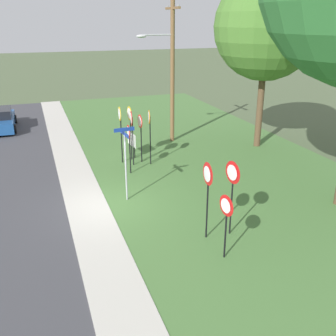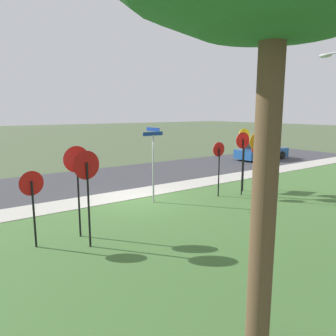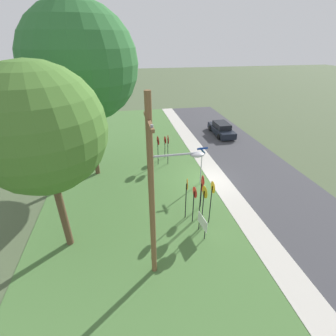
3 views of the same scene
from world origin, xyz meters
TOP-DOWN VIEW (x-y plane):
  - ground_plane at (0.00, 0.00)m, footprint 160.00×160.00m
  - sidewalk_strip at (0.00, -0.80)m, footprint 44.00×1.60m
  - grass_median at (0.00, 6.00)m, footprint 44.00×12.00m
  - stop_sign_near_left at (-3.95, 2.93)m, footprint 0.66×0.15m
  - stop_sign_near_right at (-4.68, 1.64)m, footprint 0.69×0.10m
  - stop_sign_far_left at (-3.09, 1.67)m, footprint 0.61×0.10m
  - stop_sign_far_center at (-4.40, 2.59)m, footprint 0.66×0.10m
  - stop_sign_far_right at (-4.93, 2.20)m, footprint 0.70×0.11m
  - stop_sign_center_tall at (-4.11, 2.08)m, footprint 0.70×0.13m
  - yield_sign_near_left at (4.68, 2.64)m, footprint 0.66×0.14m
  - yield_sign_near_right at (3.47, 3.47)m, footprint 0.76×0.14m
  - yield_sign_far_left at (3.43, 2.60)m, footprint 0.76×0.10m
  - street_name_post at (-0.31, 0.83)m, footprint 0.96×0.81m
  - utility_pole at (-7.42, 5.24)m, footprint 2.10×2.19m
  - notice_board at (-5.54, 2.41)m, footprint 1.10×0.16m
  - oak_tree_left at (-4.82, 9.66)m, footprint 5.54×5.54m
  - parked_hatchback_near at (-13.73, -4.46)m, footprint 4.46×1.90m

SIDE VIEW (x-z plane):
  - ground_plane at x=0.00m, z-range 0.00..0.00m
  - grass_median at x=0.00m, z-range 0.00..0.04m
  - sidewalk_strip at x=0.00m, z-range 0.00..0.06m
  - parked_hatchback_near at x=-13.73m, z-range -0.05..1.34m
  - notice_board at x=-5.54m, z-range 0.25..1.50m
  - yield_sign_near_left at x=4.68m, z-range 0.53..2.63m
  - stop_sign_far_left at x=-3.09m, z-range 0.54..2.89m
  - stop_sign_far_center at x=-4.40m, z-range 0.58..3.05m
  - street_name_post at x=-0.31m, z-range 0.32..3.34m
  - yield_sign_near_right at x=3.47m, z-range 0.70..3.32m
  - stop_sign_near_left at x=-3.95m, z-range 0.64..3.41m
  - stop_sign_center_tall at x=-4.11m, z-range 0.66..3.41m
  - yield_sign_far_left at x=3.43m, z-range 0.71..3.38m
  - stop_sign_far_right at x=-4.93m, z-range 0.67..3.47m
  - stop_sign_near_right at x=-4.68m, z-range 0.68..3.55m
  - utility_pole at x=-7.42m, z-range 0.38..8.81m
  - oak_tree_left at x=-4.82m, z-range 1.88..11.14m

